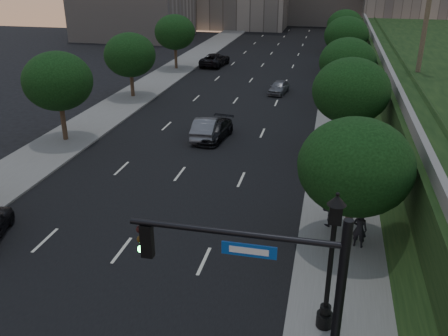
% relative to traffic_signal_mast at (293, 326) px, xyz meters
% --- Properties ---
extents(ground, '(160.00, 160.00, 0.00)m').
position_rel_traffic_signal_mast_xyz_m(ground, '(-8.46, 2.46, -3.67)').
color(ground, black).
rests_on(ground, ground).
extents(road_surface, '(16.00, 140.00, 0.02)m').
position_rel_traffic_signal_mast_xyz_m(road_surface, '(-8.46, 32.46, -3.66)').
color(road_surface, black).
rests_on(road_surface, ground).
extents(sidewalk_right, '(4.50, 140.00, 0.15)m').
position_rel_traffic_signal_mast_xyz_m(sidewalk_right, '(1.79, 32.46, -3.60)').
color(sidewalk_right, slate).
rests_on(sidewalk_right, ground).
extents(sidewalk_left, '(4.50, 140.00, 0.15)m').
position_rel_traffic_signal_mast_xyz_m(sidewalk_left, '(-18.71, 32.46, -3.60)').
color(sidewalk_left, slate).
rests_on(sidewalk_left, ground).
extents(parapet_wall, '(0.35, 90.00, 0.70)m').
position_rel_traffic_signal_mast_xyz_m(parapet_wall, '(5.04, 30.46, 0.68)').
color(parapet_wall, slate).
rests_on(parapet_wall, embankment).
extents(tree_right_a, '(5.20, 5.20, 6.24)m').
position_rel_traffic_signal_mast_xyz_m(tree_right_a, '(1.84, 10.46, 0.35)').
color(tree_right_a, '#38281C').
rests_on(tree_right_a, ground).
extents(tree_right_b, '(5.20, 5.20, 6.74)m').
position_rel_traffic_signal_mast_xyz_m(tree_right_b, '(1.84, 22.46, 0.84)').
color(tree_right_b, '#38281C').
rests_on(tree_right_b, ground).
extents(tree_right_c, '(5.20, 5.20, 6.24)m').
position_rel_traffic_signal_mast_xyz_m(tree_right_c, '(1.84, 35.46, 0.35)').
color(tree_right_c, '#38281C').
rests_on(tree_right_c, ground).
extents(tree_right_d, '(5.20, 5.20, 6.74)m').
position_rel_traffic_signal_mast_xyz_m(tree_right_d, '(1.84, 49.46, 0.84)').
color(tree_right_d, '#38281C').
rests_on(tree_right_d, ground).
extents(tree_right_e, '(5.20, 5.20, 6.24)m').
position_rel_traffic_signal_mast_xyz_m(tree_right_e, '(1.84, 64.46, 0.35)').
color(tree_right_e, '#38281C').
rests_on(tree_right_e, ground).
extents(tree_left_b, '(5.00, 5.00, 6.71)m').
position_rel_traffic_signal_mast_xyz_m(tree_left_b, '(-18.76, 20.46, 0.90)').
color(tree_left_b, '#38281C').
rests_on(tree_left_b, ground).
extents(tree_left_c, '(5.00, 5.00, 6.34)m').
position_rel_traffic_signal_mast_xyz_m(tree_left_c, '(-18.76, 33.46, 0.53)').
color(tree_left_c, '#38281C').
rests_on(tree_left_c, ground).
extents(tree_left_d, '(5.00, 5.00, 6.71)m').
position_rel_traffic_signal_mast_xyz_m(tree_left_d, '(-18.76, 47.46, 0.90)').
color(tree_left_d, '#38281C').
rests_on(tree_left_d, ground).
extents(traffic_signal_mast, '(5.68, 0.56, 7.00)m').
position_rel_traffic_signal_mast_xyz_m(traffic_signal_mast, '(0.00, 0.00, 0.00)').
color(traffic_signal_mast, black).
rests_on(traffic_signal_mast, ground).
extents(street_lamp, '(0.64, 0.64, 5.62)m').
position_rel_traffic_signal_mast_xyz_m(street_lamp, '(0.96, 4.28, -1.04)').
color(street_lamp, black).
rests_on(street_lamp, ground).
extents(sedan_mid_left, '(2.01, 4.94, 1.59)m').
position_rel_traffic_signal_mast_xyz_m(sedan_mid_left, '(-8.54, 23.57, -2.88)').
color(sedan_mid_left, '#5C5E64').
rests_on(sedan_mid_left, ground).
extents(sedan_far_left, '(3.23, 6.05, 1.62)m').
position_rel_traffic_signal_mast_xyz_m(sedan_far_left, '(-14.48, 50.67, -2.86)').
color(sedan_far_left, black).
rests_on(sedan_far_left, ground).
extents(sedan_near_right, '(2.48, 4.90, 1.36)m').
position_rel_traffic_signal_mast_xyz_m(sedan_near_right, '(-7.89, 23.33, -2.99)').
color(sedan_near_right, black).
rests_on(sedan_near_right, ground).
extents(sedan_far_right, '(2.12, 4.10, 1.33)m').
position_rel_traffic_signal_mast_xyz_m(sedan_far_right, '(-4.67, 38.24, -3.01)').
color(sedan_far_right, slate).
rests_on(sedan_far_right, ground).
extents(pedestrian_a, '(0.75, 0.58, 1.83)m').
position_rel_traffic_signal_mast_xyz_m(pedestrian_a, '(2.34, 10.06, -2.61)').
color(pedestrian_a, black).
rests_on(pedestrian_a, sidewalk_right).
extents(pedestrian_b, '(0.97, 0.84, 1.68)m').
position_rel_traffic_signal_mast_xyz_m(pedestrian_b, '(0.99, 11.76, -2.68)').
color(pedestrian_b, black).
rests_on(pedestrian_b, sidewalk_right).
extents(pedestrian_c, '(0.96, 0.45, 1.59)m').
position_rel_traffic_signal_mast_xyz_m(pedestrian_c, '(2.61, 16.00, -2.73)').
color(pedestrian_c, black).
rests_on(pedestrian_c, sidewalk_right).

